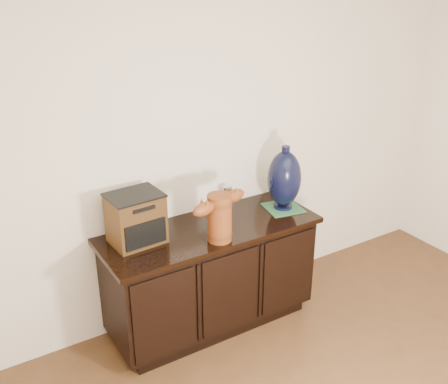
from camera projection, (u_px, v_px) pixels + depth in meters
sideboard at (211, 276)px, 3.56m from camera, size 1.46×0.56×0.75m
terracotta_vessel at (219, 215)px, 3.20m from camera, size 0.43×0.19×0.30m
tv_radio at (136, 218)px, 3.18m from camera, size 0.34×0.28×0.32m
green_mat at (283, 208)px, 3.68m from camera, size 0.28×0.28×0.01m
lamp_base at (284, 179)px, 3.59m from camera, size 0.27×0.27×0.45m
spray_can at (226, 198)px, 3.65m from camera, size 0.06×0.06×0.17m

